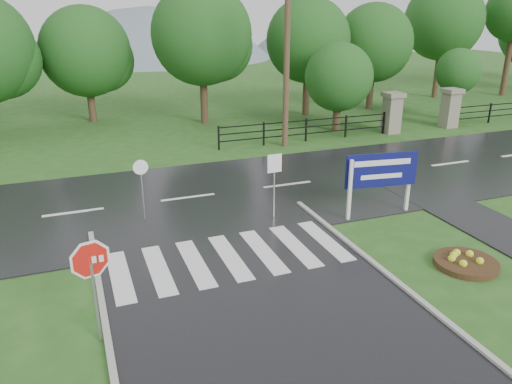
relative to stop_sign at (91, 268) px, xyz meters
name	(u,v)px	position (x,y,z in m)	size (l,w,h in m)	color
ground	(310,374)	(3.69, -2.49, -1.74)	(120.00, 120.00, 0.00)	#26531B
main_road	(188,199)	(3.69, 7.51, -1.74)	(90.00, 8.00, 0.04)	black
walkway	(493,228)	(12.19, 1.51, -1.74)	(2.20, 11.00, 0.04)	black
crosswalk	(230,257)	(3.69, 2.51, -1.68)	(6.50, 2.80, 0.02)	silver
pillar_west	(392,112)	(16.69, 13.51, -0.56)	(1.00, 1.00, 2.24)	gray
pillar_east	(450,107)	(20.69, 13.51, -0.56)	(1.00, 1.00, 2.24)	gray
fence_west	(306,128)	(11.44, 13.51, -1.02)	(9.58, 0.08, 1.20)	black
hills	(128,168)	(7.18, 62.51, -17.28)	(102.00, 48.00, 48.00)	slate
treeline	(151,120)	(4.69, 21.51, -1.74)	(83.20, 5.20, 10.00)	#174916
stop_sign	(91,268)	(0.00, 0.00, 0.00)	(1.08, 0.28, 2.48)	#939399
estate_billboard	(381,173)	(9.32, 3.70, -0.24)	(2.49, 0.41, 2.19)	silver
flower_bed	(466,262)	(9.57, -0.16, -1.62)	(1.70, 1.70, 0.34)	#332111
reg_sign_small	(274,174)	(5.94, 4.70, -0.17)	(0.50, 0.06, 2.23)	#939399
reg_sign_round	(142,182)	(1.88, 6.05, -0.40)	(0.49, 0.08, 2.10)	#939399
utility_pole_east	(287,56)	(10.02, 13.01, 2.69)	(1.52, 0.49, 8.71)	#473523
entrance_tree_left	(339,77)	(14.08, 15.01, 1.25)	(3.75, 3.75, 4.88)	#3D2B1C
entrance_tree_right	(458,72)	(22.29, 15.01, 1.22)	(2.69, 2.69, 4.34)	#3D2B1C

